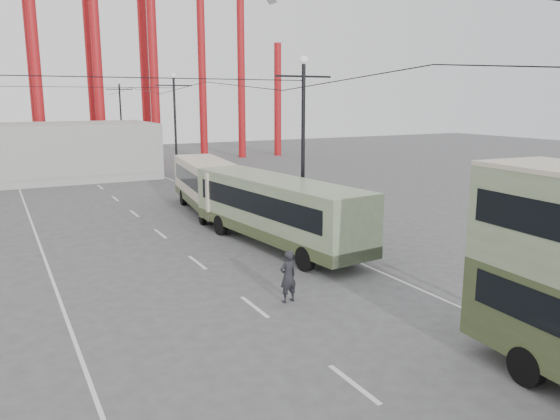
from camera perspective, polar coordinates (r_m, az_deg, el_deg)
road_markings at (r=28.25m, az=-10.86°, el=-3.41°), size 12.52×120.00×0.01m
lamp_post_mid at (r=28.44m, az=2.42°, el=6.46°), size 3.20×0.44×9.32m
lamp_post_far at (r=48.68m, az=-10.88°, el=8.39°), size 3.20×0.44×9.32m
lamp_post_distant at (r=69.99m, az=-16.27°, el=9.05°), size 3.20×0.44×9.32m
fairground_shed at (r=53.74m, az=-25.00°, el=5.47°), size 22.00×10.00×5.00m
single_decker_green at (r=26.77m, az=-0.36°, el=0.15°), size 4.03×12.16×3.37m
single_decker_cream at (r=35.27m, az=-7.42°, el=2.71°), size 4.01×10.71×3.25m
pedestrian at (r=19.67m, az=0.85°, el=-6.94°), size 0.77×0.57×1.93m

